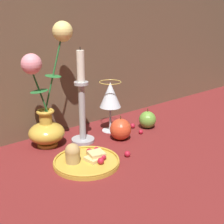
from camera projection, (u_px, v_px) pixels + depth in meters
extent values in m
plane|color=maroon|center=(101.00, 150.00, 0.99)|extent=(2.40, 2.40, 0.00)
cylinder|color=gold|center=(48.00, 144.00, 1.02)|extent=(0.07, 0.07, 0.01)
ellipsoid|color=gold|center=(47.00, 133.00, 1.01)|extent=(0.12, 0.12, 0.07)
cylinder|color=gold|center=(46.00, 119.00, 0.99)|extent=(0.04, 0.04, 0.05)
torus|color=gold|center=(45.00, 111.00, 0.99)|extent=(0.06, 0.06, 0.01)
cylinder|color=#23662D|center=(39.00, 89.00, 0.94)|extent=(0.05, 0.02, 0.16)
ellipsoid|color=#23662D|center=(39.00, 91.00, 0.95)|extent=(0.08, 0.06, 0.00)
sphere|color=pink|center=(31.00, 64.00, 0.90)|extent=(0.06, 0.06, 0.06)
cylinder|color=#23662D|center=(54.00, 72.00, 0.97)|extent=(0.08, 0.01, 0.24)
ellipsoid|color=#23662D|center=(53.00, 76.00, 0.97)|extent=(0.05, 0.07, 0.00)
sphere|color=#EFD67A|center=(63.00, 31.00, 0.96)|extent=(0.06, 0.06, 0.06)
cylinder|color=gold|center=(87.00, 162.00, 0.90)|extent=(0.19, 0.19, 0.01)
torus|color=gold|center=(87.00, 160.00, 0.89)|extent=(0.19, 0.19, 0.01)
cylinder|color=tan|center=(73.00, 156.00, 0.88)|extent=(0.04, 0.04, 0.03)
sphere|color=tan|center=(73.00, 151.00, 0.88)|extent=(0.04, 0.04, 0.04)
cube|color=#DBBC7A|center=(94.00, 159.00, 0.90)|extent=(0.05, 0.05, 0.01)
cube|color=#DBBC7A|center=(96.00, 154.00, 0.91)|extent=(0.05, 0.05, 0.01)
sphere|color=#AD192D|center=(101.00, 161.00, 0.87)|extent=(0.02, 0.02, 0.02)
sphere|color=#AD192D|center=(103.00, 157.00, 0.90)|extent=(0.02, 0.02, 0.02)
sphere|color=#AD192D|center=(101.00, 154.00, 0.92)|extent=(0.01, 0.01, 0.01)
sphere|color=#AD192D|center=(96.00, 149.00, 0.95)|extent=(0.02, 0.02, 0.02)
sphere|color=#AD192D|center=(89.00, 151.00, 0.93)|extent=(0.02, 0.02, 0.02)
cylinder|color=silver|center=(110.00, 130.00, 1.15)|extent=(0.06, 0.06, 0.00)
cylinder|color=silver|center=(110.00, 118.00, 1.13)|extent=(0.01, 0.01, 0.09)
cone|color=silver|center=(110.00, 95.00, 1.11)|extent=(0.08, 0.08, 0.09)
cone|color=gold|center=(110.00, 98.00, 1.11)|extent=(0.07, 0.07, 0.06)
torus|color=gold|center=(110.00, 82.00, 1.09)|extent=(0.08, 0.08, 0.00)
cylinder|color=#A3A3A8|center=(83.00, 140.00, 1.05)|extent=(0.08, 0.08, 0.01)
cylinder|color=#A3A3A8|center=(82.00, 112.00, 1.02)|extent=(0.02, 0.02, 0.19)
cylinder|color=#A3A3A8|center=(81.00, 83.00, 0.99)|extent=(0.05, 0.05, 0.01)
cylinder|color=silver|center=(81.00, 66.00, 0.97)|extent=(0.02, 0.02, 0.10)
cylinder|color=black|center=(80.00, 49.00, 0.96)|extent=(0.00, 0.00, 0.01)
sphere|color=#D14223|center=(121.00, 129.00, 1.06)|extent=(0.07, 0.07, 0.07)
cylinder|color=#4C3319|center=(121.00, 117.00, 1.05)|extent=(0.00, 0.00, 0.01)
sphere|color=#669938|center=(147.00, 120.00, 1.17)|extent=(0.06, 0.06, 0.06)
cylinder|color=#4C3319|center=(148.00, 110.00, 1.15)|extent=(0.00, 0.00, 0.01)
sphere|color=#AD192D|center=(133.00, 126.00, 1.17)|extent=(0.02, 0.02, 0.02)
sphere|color=#AD192D|center=(127.00, 154.00, 0.94)|extent=(0.02, 0.02, 0.02)
sphere|color=#AD192D|center=(141.00, 132.00, 1.11)|extent=(0.02, 0.02, 0.02)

